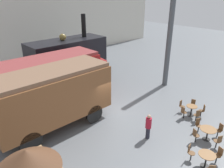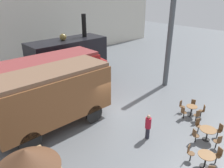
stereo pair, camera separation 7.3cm
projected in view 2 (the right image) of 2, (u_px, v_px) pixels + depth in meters
ground_plane at (110, 113)px, 15.31m from camera, size 80.00×80.00×0.00m
backdrop_wall at (16, 24)px, 23.88m from camera, size 44.00×0.15×9.00m
steam_locomotive at (68, 54)px, 21.22m from camera, size 7.53×2.89×5.83m
streamlined_locomotive at (47, 76)px, 16.00m from camera, size 11.51×2.79×3.53m
passenger_coach_wooden at (52, 94)px, 12.95m from camera, size 7.04×2.73×3.78m
cafe_table_near at (208, 131)px, 12.40m from camera, size 0.91×0.91×0.71m
cafe_table_mid at (192, 109)px, 14.80m from camera, size 0.72×0.72×0.74m
cafe_table_far at (206, 157)px, 10.47m from camera, size 0.82×0.82×0.74m
cafe_chair_0 at (195, 135)px, 12.20m from camera, size 0.40×0.38×0.87m
cafe_chair_1 at (218, 141)px, 11.70m from camera, size 0.38×0.40×0.87m
cafe_chair_2 at (219, 130)px, 12.65m from camera, size 0.40×0.38×0.87m
cafe_chair_3 at (198, 124)px, 13.15m from camera, size 0.38×0.40×0.87m
cafe_chair_4 at (182, 106)px, 15.28m from camera, size 0.36×0.36×0.87m
cafe_chair_5 at (183, 112)px, 14.50m from camera, size 0.38×0.36×0.87m
cafe_chair_6 at (197, 115)px, 14.15m from camera, size 0.39×0.40×0.87m
cafe_chair_7 at (203, 110)px, 14.72m from camera, size 0.40×0.41×0.87m
cafe_chair_8 at (193, 105)px, 15.42m from camera, size 0.39×0.38×0.87m
cafe_chair_9 at (190, 152)px, 10.94m from camera, size 0.36×0.37×0.87m
cafe_chair_11 at (218, 154)px, 10.76m from camera, size 0.39×0.38×0.87m
visitor_person at (148, 126)px, 12.43m from camera, size 0.34×0.34×1.56m
support_pillar at (169, 41)px, 18.33m from camera, size 0.44×0.44×8.00m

